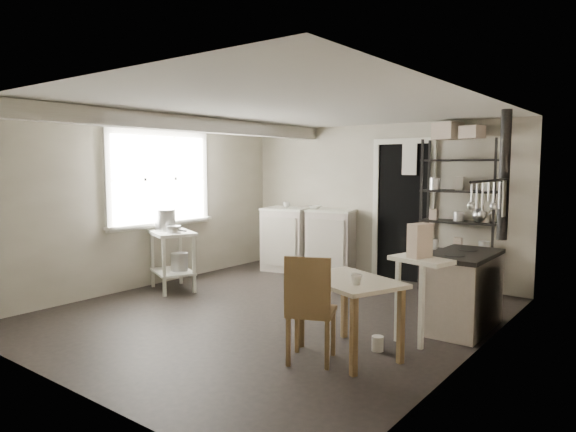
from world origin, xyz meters
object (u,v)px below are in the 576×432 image
Objects in this scene: base_cabinets at (309,243)px; stove at (463,287)px; work_table at (349,313)px; stockpot at (165,220)px; shelf_rack at (459,221)px; prep_table at (173,261)px; flour_sack at (463,277)px; chair at (312,306)px.

stove is at bearing -39.81° from base_cabinets.
base_cabinets reaches higher than work_table.
shelf_rack reaches higher than stockpot.
stove reaches higher than prep_table.
stove is at bearing -71.61° from flour_sack.
chair is at bearing -114.25° from stove.
stove is 2.14× the size of flour_sack.
base_cabinets is 2.39m from shelf_rack.
prep_table is at bearing -149.78° from shelf_rack.
flour_sack is at bearing -55.78° from shelf_rack.
shelf_rack is (3.27, 2.24, 0.01)m from stockpot.
base_cabinets reaches higher than stove.
base_cabinets is 1.69× the size of work_table.
base_cabinets reaches higher than chair.
stockpot is 3.97m from shelf_rack.
base_cabinets is 1.52× the size of stove.
stove is at bearing 11.13° from prep_table.
prep_table reaches higher than work_table.
flour_sack is (0.28, 3.05, -0.24)m from chair.
stockpot is at bearing 171.96° from prep_table.
stockpot is 0.15× the size of shelf_rack.
base_cabinets is 3.25m from stove.
base_cabinets is at bearing 177.19° from shelf_rack.
stockpot is 3.96m from stove.
work_table is at bearing -11.35° from prep_table.
stove is at bearing 10.32° from stockpot.
shelf_rack is 2.23× the size of work_table.
chair reaches higher than work_table.
prep_table is at bearing 168.65° from work_table.
shelf_rack is at bearing 90.65° from work_table.
work_table is 2.74m from flour_sack.
shelf_rack reaches higher than flour_sack.
prep_table is 0.88× the size of work_table.
prep_table is 1.69× the size of flour_sack.
chair is at bearing -120.04° from work_table.
shelf_rack reaches higher than base_cabinets.
chair is at bearing -98.55° from shelf_rack.
chair is (2.96, -0.95, 0.08)m from prep_table.
work_table reaches higher than flour_sack.
base_cabinets is 3.65m from work_table.
work_table is 0.97× the size of chair.
stockpot reaches higher than chair.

